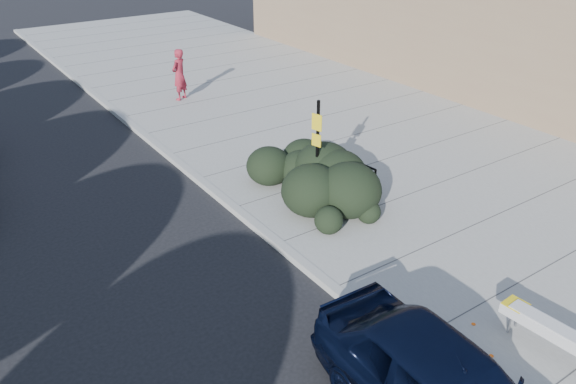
# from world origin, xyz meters

# --- Properties ---
(ground) EXTENTS (120.00, 120.00, 0.00)m
(ground) POSITION_xyz_m (0.00, 0.00, 0.00)
(ground) COLOR black
(ground) RESTS_ON ground
(sidewalk_near) EXTENTS (11.20, 50.00, 0.15)m
(sidewalk_near) POSITION_xyz_m (5.60, 5.00, 0.07)
(sidewalk_near) COLOR gray
(sidewalk_near) RESTS_ON ground
(curb_near) EXTENTS (0.22, 50.00, 0.17)m
(curb_near) POSITION_xyz_m (0.00, 5.00, 0.08)
(curb_near) COLOR #9E9E99
(curb_near) RESTS_ON ground
(bench) EXTENTS (0.50, 1.90, 0.57)m
(bench) POSITION_xyz_m (1.91, -3.48, 0.60)
(bench) COLOR gray
(bench) RESTS_ON sidewalk_near
(bike_rack) EXTENTS (0.12, 0.61, 0.90)m
(bike_rack) POSITION_xyz_m (3.08, 2.57, 0.69)
(bike_rack) COLOR black
(bike_rack) RESTS_ON sidewalk_near
(sign_post) EXTENTS (0.13, 0.30, 2.61)m
(sign_post) POSITION_xyz_m (2.03, 3.33, 1.63)
(sign_post) COLOR black
(sign_post) RESTS_ON sidewalk_near
(hedge) EXTENTS (2.76, 4.23, 1.46)m
(hedge) POSITION_xyz_m (2.12, 3.45, 0.88)
(hedge) COLOR black
(hedge) RESTS_ON sidewalk_near
(pedestrian) EXTENTS (0.84, 0.76, 1.93)m
(pedestrian) POSITION_xyz_m (2.55, 12.63, 1.12)
(pedestrian) COLOR maroon
(pedestrian) RESTS_ON sidewalk_near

